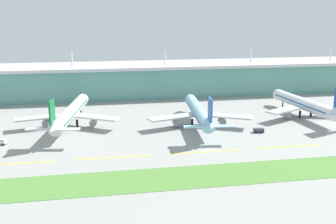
{
  "coord_description": "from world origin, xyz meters",
  "views": [
    {
      "loc": [
        -41.12,
        -138.85,
        51.25
      ],
      "look_at": [
        -10.12,
        34.39,
        7.0
      ],
      "focal_mm": 42.18,
      "sensor_mm": 36.0,
      "label": 1
    }
  ],
  "objects_px": {
    "airliner_center": "(199,112)",
    "baggage_cart": "(2,142)",
    "airliner_near_middle": "(70,113)",
    "pushback_tug": "(259,130)",
    "airliner_far_middle": "(305,104)"
  },
  "relations": [
    {
      "from": "airliner_center",
      "to": "baggage_cart",
      "type": "bearing_deg",
      "value": -171.21
    },
    {
      "from": "airliner_near_middle",
      "to": "baggage_cart",
      "type": "relative_size",
      "value": 16.84
    },
    {
      "from": "airliner_near_middle",
      "to": "airliner_center",
      "type": "bearing_deg",
      "value": -8.86
    },
    {
      "from": "pushback_tug",
      "to": "baggage_cart",
      "type": "xyz_separation_m",
      "value": [
        -107.91,
        2.31,
        0.16
      ]
    },
    {
      "from": "pushback_tug",
      "to": "airliner_far_middle",
      "type": "bearing_deg",
      "value": 33.24
    },
    {
      "from": "pushback_tug",
      "to": "baggage_cart",
      "type": "relative_size",
      "value": 1.17
    },
    {
      "from": "airliner_center",
      "to": "baggage_cart",
      "type": "distance_m",
      "value": 85.68
    },
    {
      "from": "airliner_center",
      "to": "pushback_tug",
      "type": "xyz_separation_m",
      "value": [
        23.39,
        -15.37,
        -5.35
      ]
    },
    {
      "from": "airliner_far_middle",
      "to": "baggage_cart",
      "type": "bearing_deg",
      "value": -172.1
    },
    {
      "from": "airliner_center",
      "to": "airliner_far_middle",
      "type": "relative_size",
      "value": 1.05
    },
    {
      "from": "airliner_near_middle",
      "to": "baggage_cart",
      "type": "height_order",
      "value": "airliner_near_middle"
    },
    {
      "from": "airliner_center",
      "to": "baggage_cart",
      "type": "height_order",
      "value": "airliner_center"
    },
    {
      "from": "airliner_near_middle",
      "to": "airliner_center",
      "type": "xyz_separation_m",
      "value": [
        58.77,
        -9.16,
        -0.01
      ]
    },
    {
      "from": "airliner_center",
      "to": "airliner_far_middle",
      "type": "xyz_separation_m",
      "value": [
        56.84,
        6.54,
        -0.0
      ]
    },
    {
      "from": "baggage_cart",
      "to": "airliner_near_middle",
      "type": "bearing_deg",
      "value": 40.8
    }
  ]
}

